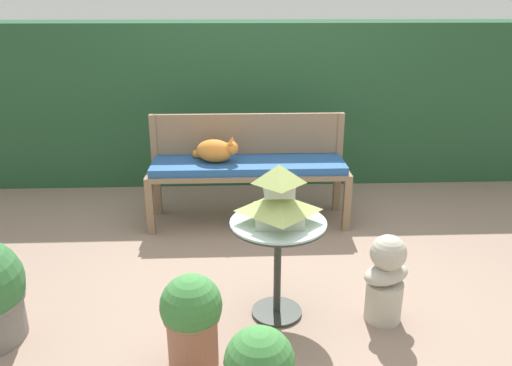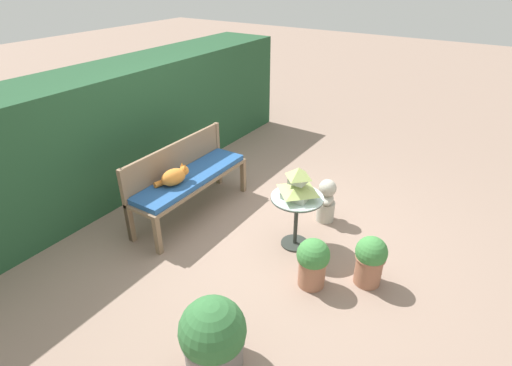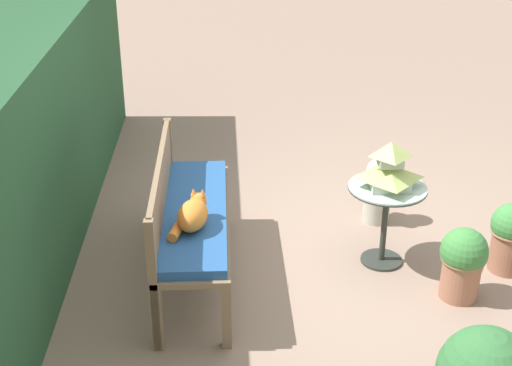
{
  "view_description": "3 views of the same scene",
  "coord_description": "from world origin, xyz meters",
  "px_view_note": "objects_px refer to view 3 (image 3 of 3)",
  "views": [
    {
      "loc": [
        -0.26,
        -2.99,
        1.82
      ],
      "look_at": [
        -0.12,
        0.3,
        0.61
      ],
      "focal_mm": 35.0,
      "sensor_mm": 36.0,
      "label": 1
    },
    {
      "loc": [
        -3.29,
        -1.97,
        2.8
      ],
      "look_at": [
        0.13,
        0.24,
        0.53
      ],
      "focal_mm": 28.0,
      "sensor_mm": 36.0,
      "label": 2
    },
    {
      "loc": [
        -4.53,
        0.77,
        2.85
      ],
      "look_at": [
        -0.06,
        0.56,
        0.69
      ],
      "focal_mm": 50.0,
      "sensor_mm": 36.0,
      "label": 3
    }
  ],
  "objects_px": {
    "garden_bench": "(194,218)",
    "cat": "(192,214)",
    "garden_bust": "(378,190)",
    "pagoda_birdhouse": "(389,168)",
    "potted_plant_path_edge": "(511,235)",
    "patio_table": "(386,204)",
    "potted_plant_bench_right": "(463,261)"
  },
  "relations": [
    {
      "from": "pagoda_birdhouse",
      "to": "potted_plant_bench_right",
      "type": "xyz_separation_m",
      "value": [
        -0.48,
        -0.44,
        -0.49
      ]
    },
    {
      "from": "pagoda_birdhouse",
      "to": "potted_plant_bench_right",
      "type": "height_order",
      "value": "pagoda_birdhouse"
    },
    {
      "from": "cat",
      "to": "garden_bust",
      "type": "bearing_deg",
      "value": -40.97
    },
    {
      "from": "garden_bench",
      "to": "potted_plant_path_edge",
      "type": "relative_size",
      "value": 3.17
    },
    {
      "from": "patio_table",
      "to": "garden_bust",
      "type": "bearing_deg",
      "value": -7.37
    },
    {
      "from": "cat",
      "to": "pagoda_birdhouse",
      "type": "xyz_separation_m",
      "value": [
        0.4,
        -1.37,
        0.12
      ]
    },
    {
      "from": "garden_bench",
      "to": "patio_table",
      "type": "xyz_separation_m",
      "value": [
        0.13,
        -1.38,
        0.01
      ]
    },
    {
      "from": "garden_bust",
      "to": "pagoda_birdhouse",
      "type": "bearing_deg",
      "value": 149.15
    },
    {
      "from": "garden_bench",
      "to": "garden_bust",
      "type": "distance_m",
      "value": 1.66
    },
    {
      "from": "garden_bench",
      "to": "potted_plant_path_edge",
      "type": "bearing_deg",
      "value": -90.49
    },
    {
      "from": "patio_table",
      "to": "garden_bust",
      "type": "distance_m",
      "value": 0.67
    },
    {
      "from": "garden_bust",
      "to": "potted_plant_path_edge",
      "type": "xyz_separation_m",
      "value": [
        -0.79,
        -0.81,
        0.01
      ]
    },
    {
      "from": "garden_bench",
      "to": "potted_plant_bench_right",
      "type": "height_order",
      "value": "garden_bench"
    },
    {
      "from": "pagoda_birdhouse",
      "to": "potted_plant_path_edge",
      "type": "bearing_deg",
      "value": -99.73
    },
    {
      "from": "cat",
      "to": "pagoda_birdhouse",
      "type": "bearing_deg",
      "value": -60.09
    },
    {
      "from": "garden_bench",
      "to": "patio_table",
      "type": "distance_m",
      "value": 1.38
    },
    {
      "from": "garden_bench",
      "to": "potted_plant_bench_right",
      "type": "relative_size",
      "value": 3.2
    },
    {
      "from": "pagoda_birdhouse",
      "to": "cat",
      "type": "bearing_deg",
      "value": 106.31
    },
    {
      "from": "cat",
      "to": "garden_bust",
      "type": "xyz_separation_m",
      "value": [
        1.04,
        -1.46,
        -0.37
      ]
    },
    {
      "from": "cat",
      "to": "potted_plant_path_edge",
      "type": "distance_m",
      "value": 2.31
    },
    {
      "from": "garden_bust",
      "to": "potted_plant_bench_right",
      "type": "bearing_deg",
      "value": 174.16
    },
    {
      "from": "pagoda_birdhouse",
      "to": "potted_plant_path_edge",
      "type": "height_order",
      "value": "pagoda_birdhouse"
    },
    {
      "from": "patio_table",
      "to": "potted_plant_bench_right",
      "type": "bearing_deg",
      "value": -137.64
    },
    {
      "from": "garden_bench",
      "to": "patio_table",
      "type": "relative_size",
      "value": 2.7
    },
    {
      "from": "patio_table",
      "to": "garden_bust",
      "type": "xyz_separation_m",
      "value": [
        0.63,
        -0.08,
        -0.21
      ]
    },
    {
      "from": "garden_bench",
      "to": "cat",
      "type": "relative_size",
      "value": 4.32
    },
    {
      "from": "potted_plant_bench_right",
      "to": "patio_table",
      "type": "bearing_deg",
      "value": 42.36
    },
    {
      "from": "garden_bench",
      "to": "garden_bust",
      "type": "relative_size",
      "value": 3.03
    },
    {
      "from": "cat",
      "to": "potted_plant_path_edge",
      "type": "relative_size",
      "value": 0.73
    },
    {
      "from": "garden_bust",
      "to": "cat",
      "type": "bearing_deg",
      "value": 101.95
    },
    {
      "from": "cat",
      "to": "potted_plant_path_edge",
      "type": "bearing_deg",
      "value": -70.1
    },
    {
      "from": "potted_plant_bench_right",
      "to": "garden_bench",
      "type": "bearing_deg",
      "value": 79.24
    }
  ]
}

